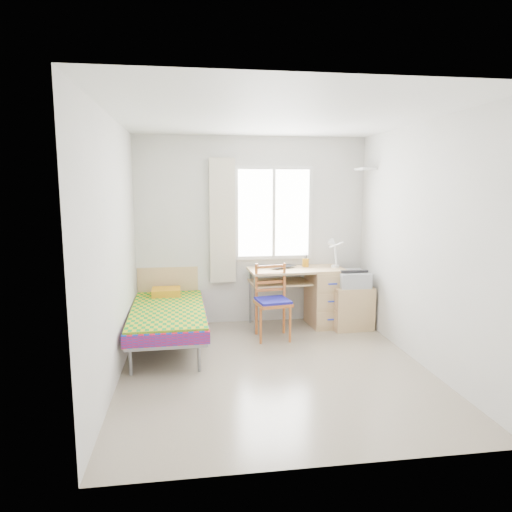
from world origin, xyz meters
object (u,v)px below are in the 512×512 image
Objects in this scene: bed at (168,313)px; printer at (351,278)px; desk at (321,294)px; chair at (273,297)px; cabinet at (350,307)px.

bed reaches higher than printer.
bed reaches higher than desk.
cabinet is at bearing 3.64° from chair.
desk is 0.43m from cabinet.
printer is (0.02, 0.01, 0.40)m from cabinet.
bed reaches higher than cabinet.
bed is 3.27× the size of cabinet.
chair is at bearing -166.64° from printer.
bed is 3.98× the size of printer.
desk is at bearing 152.05° from cabinet.
bed is 1.32m from chair.
bed is 2.01× the size of chair.
cabinet is at bearing 6.25° from bed.
bed is 2.45m from cabinet.
cabinet is 0.40m from printer.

